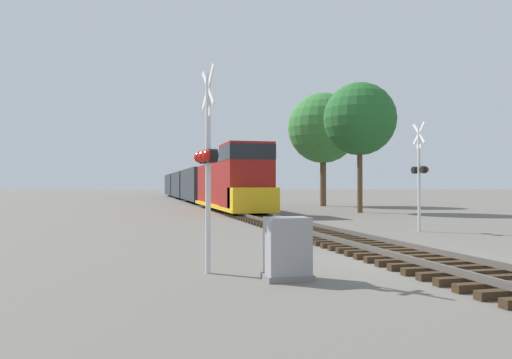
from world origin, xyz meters
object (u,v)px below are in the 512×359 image
Objects in this scene: freight_train at (193,185)px; tree_far_right at (360,119)px; crossing_signal_far at (420,172)px; relay_cabinet at (287,249)px; tree_mid_background at (323,128)px; crossing_signal_near at (207,159)px.

tree_far_right reaches higher than freight_train.
crossing_signal_far is (4.77, -40.44, 0.57)m from freight_train.
tree_far_right is at bearing 61.04° from relay_cabinet.
tree_mid_background is (1.59, 11.02, 0.62)m from tree_far_right.
crossing_signal_far is 14.76m from tree_far_right.
freight_train is at bearing 107.79° from tree_far_right.
crossing_signal_far is 3.56× the size of relay_cabinet.
crossing_signal_near is at bearing -123.20° from tree_far_right.
relay_cabinet is (-8.64, -8.87, -1.89)m from crossing_signal_far.
crossing_signal_far is at bearing -102.39° from tree_mid_background.
tree_mid_background is at bearing 67.26° from relay_cabinet.
crossing_signal_near is 0.44× the size of tree_mid_background.
freight_train is at bearing 165.96° from crossing_signal_near.
crossing_signal_far reaches higher than crossing_signal_near.
relay_cabinet is at bearing -112.74° from tree_mid_background.
relay_cabinet is at bearing 137.36° from crossing_signal_far.
relay_cabinet is 0.12× the size of tree_mid_background.
crossing_signal_far is at bearing 119.56° from crossing_signal_near.
tree_far_right is at bearing -14.05° from crossing_signal_far.
crossing_signal_far is at bearing -105.66° from tree_far_right.
crossing_signal_far reaches higher than relay_cabinet.
tree_far_right is 11.15m from tree_mid_background.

